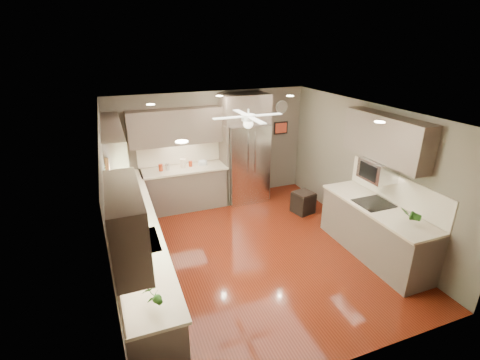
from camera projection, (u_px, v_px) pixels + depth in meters
floor at (253, 252)px, 6.22m from camera, size 5.00×5.00×0.00m
ceiling at (256, 112)px, 5.28m from camera, size 5.00×5.00×0.00m
wall_back at (211, 147)px, 7.91m from camera, size 4.50×0.00×4.50m
wall_front at (350, 277)px, 3.59m from camera, size 4.50×0.00×4.50m
wall_left at (111, 210)px, 5.00m from camera, size 0.00×5.00×5.00m
wall_right at (365, 171)px, 6.50m from camera, size 0.00×5.00×5.00m
canister_a at (161, 168)px, 7.32m from camera, size 0.12×0.12×0.14m
canister_b at (167, 167)px, 7.39m from camera, size 0.11×0.11×0.14m
canister_c at (183, 163)px, 7.54m from camera, size 0.14×0.14×0.20m
canister_d at (191, 164)px, 7.61m from camera, size 0.11×0.11×0.12m
soap_bottle at (127, 227)px, 4.98m from camera, size 0.09×0.09×0.18m
potted_plant_left at (151, 295)px, 3.56m from camera, size 0.19×0.15×0.31m
potted_plant_right at (410, 214)px, 5.19m from camera, size 0.22×0.20×0.32m
bowl at (203, 164)px, 7.67m from camera, size 0.25×0.25×0.05m
left_run at (137, 246)px, 5.52m from camera, size 0.65×4.70×1.45m
back_run at (185, 187)px, 7.71m from camera, size 1.85×0.65×1.45m
uppers at (198, 145)px, 5.89m from camera, size 4.50×4.70×0.95m
window at (112, 205)px, 4.47m from camera, size 0.05×1.12×0.92m
sink at (140, 243)px, 4.81m from camera, size 0.50×0.70×0.32m
refrigerator at (245, 151)px, 7.87m from camera, size 1.06×0.75×2.45m
right_run at (375, 229)px, 5.99m from camera, size 0.70×2.20×1.45m
microwave at (378, 170)px, 5.86m from camera, size 0.43×0.55×0.34m
ceiling_fan at (248, 119)px, 5.60m from camera, size 1.18×1.18×0.32m
recessed_lights at (244, 108)px, 5.62m from camera, size 2.84×3.14×0.01m
wall_clock at (282, 107)px, 8.18m from camera, size 0.30×0.03×0.30m
framed_print at (281, 128)px, 8.36m from camera, size 0.36×0.03×0.30m
stool at (303, 202)px, 7.56m from camera, size 0.48×0.48×0.47m
paper_towel at (143, 263)px, 4.10m from camera, size 0.13×0.13×0.32m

